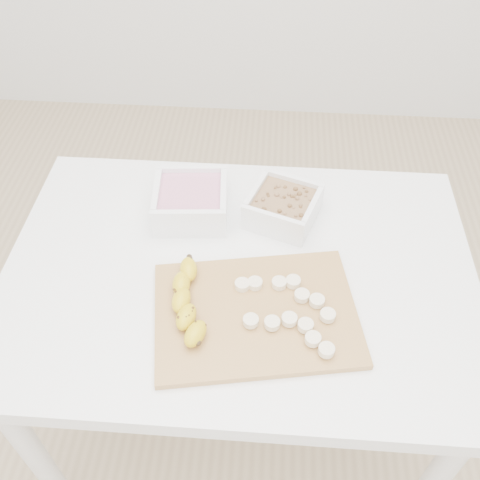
# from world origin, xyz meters

# --- Properties ---
(ground) EXTENTS (3.50, 3.50, 0.00)m
(ground) POSITION_xyz_m (0.00, 0.00, 0.00)
(ground) COLOR #C6AD89
(ground) RESTS_ON ground
(table) EXTENTS (1.00, 0.70, 0.75)m
(table) POSITION_xyz_m (0.00, 0.00, 0.65)
(table) COLOR white
(table) RESTS_ON ground
(bowl_yogurt) EXTENTS (0.18, 0.18, 0.08)m
(bowl_yogurt) POSITION_xyz_m (-0.12, 0.16, 0.79)
(bowl_yogurt) COLOR white
(bowl_yogurt) RESTS_ON table
(bowl_granola) EXTENTS (0.19, 0.19, 0.07)m
(bowl_granola) POSITION_xyz_m (0.09, 0.17, 0.79)
(bowl_granola) COLOR white
(bowl_granola) RESTS_ON table
(cutting_board) EXTENTS (0.43, 0.34, 0.01)m
(cutting_board) POSITION_xyz_m (0.04, -0.12, 0.76)
(cutting_board) COLOR #A58249
(cutting_board) RESTS_ON table
(banana) EXTENTS (0.06, 0.21, 0.04)m
(banana) POSITION_xyz_m (-0.09, -0.12, 0.78)
(banana) COLOR gold
(banana) RESTS_ON cutting_board
(banana_slices) EXTENTS (0.20, 0.19, 0.02)m
(banana_slices) POSITION_xyz_m (0.11, -0.11, 0.77)
(banana_slices) COLOR beige
(banana_slices) RESTS_ON cutting_board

